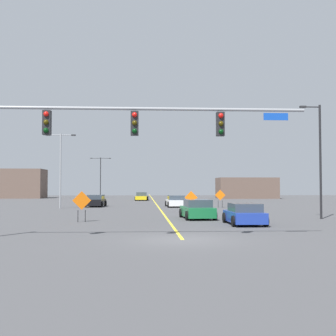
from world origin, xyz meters
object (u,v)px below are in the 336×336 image
object	(u,v)px
car_white_near	(176,201)
car_black_far	(96,201)
car_green_passing	(197,210)
traffic_signal_assembly	(92,130)
street_lamp_mid_right	(61,164)
street_lamp_far_left	(101,174)
car_yellow_approaching	(142,196)
car_blue_distant	(244,214)
construction_sign_median_far	(191,199)
construction_sign_median_near	(220,196)
construction_sign_left_lane	(82,202)
street_lamp_mid_left	(319,156)

from	to	relation	value
car_white_near	car_black_far	bearing A→B (deg)	172.38
car_green_passing	car_white_near	distance (m)	17.50
traffic_signal_assembly	street_lamp_mid_right	bearing A→B (deg)	103.19
street_lamp_far_left	car_yellow_approaching	size ratio (longest dim) A/B	1.79
street_lamp_far_left	car_blue_distant	xyz separation A→B (m)	(14.56, -61.85, -4.18)
street_lamp_far_left	construction_sign_median_far	xyz separation A→B (m)	(12.62, -50.20, -3.59)
traffic_signal_assembly	construction_sign_median_far	bearing A→B (deg)	71.30
street_lamp_mid_right	construction_sign_median_near	size ratio (longest dim) A/B	4.08
construction_sign_median_near	car_blue_distant	xyz separation A→B (m)	(-2.21, -20.61, -0.60)
construction_sign_left_lane	car_white_near	size ratio (longest dim) A/B	0.46
construction_sign_median_far	car_green_passing	distance (m)	6.84
street_lamp_mid_right	car_yellow_approaching	xyz separation A→B (m)	(8.43, 24.21, -3.98)
street_lamp_mid_left	car_blue_distant	distance (m)	8.53
construction_sign_median_near	car_white_near	xyz separation A→B (m)	(-4.67, 1.72, -0.61)
street_lamp_mid_right	car_yellow_approaching	distance (m)	25.95
street_lamp_far_left	car_white_near	world-z (taller)	street_lamp_far_left
street_lamp_far_left	construction_sign_median_far	world-z (taller)	street_lamp_far_left
street_lamp_mid_left	construction_sign_median_near	size ratio (longest dim) A/B	4.24
car_black_far	car_yellow_approaching	xyz separation A→B (m)	(5.12, 20.77, -0.02)
street_lamp_mid_right	street_lamp_mid_left	bearing A→B (deg)	-36.99
construction_sign_left_lane	street_lamp_mid_left	bearing A→B (deg)	5.72
car_black_far	car_yellow_approaching	distance (m)	21.39
traffic_signal_assembly	car_blue_distant	distance (m)	11.76
construction_sign_median_near	car_yellow_approaching	bearing A→B (deg)	109.71
street_lamp_mid_right	car_blue_distant	distance (m)	25.21
street_lamp_mid_left	construction_sign_left_lane	bearing A→B (deg)	-174.28
street_lamp_mid_right	car_green_passing	xyz separation A→B (m)	(12.46, -15.25, -3.96)
street_lamp_mid_right	car_black_far	distance (m)	6.21
street_lamp_mid_right	car_white_near	bearing A→B (deg)	10.39
street_lamp_far_left	car_yellow_approaching	xyz separation A→B (m)	(8.28, -17.55, -4.17)
car_blue_distant	construction_sign_median_near	bearing A→B (deg)	83.89
construction_sign_left_lane	car_blue_distant	xyz separation A→B (m)	(10.07, -2.55, -0.65)
car_black_far	car_yellow_approaching	bearing A→B (deg)	76.16
car_green_passing	car_black_far	world-z (taller)	car_green_passing
street_lamp_mid_right	construction_sign_left_lane	distance (m)	18.44
construction_sign_left_lane	car_black_far	distance (m)	21.03
car_blue_distant	street_lamp_far_left	bearing A→B (deg)	103.25
construction_sign_median_near	car_black_far	distance (m)	13.93
construction_sign_median_near	construction_sign_median_far	world-z (taller)	construction_sign_median_near
traffic_signal_assembly	street_lamp_mid_left	size ratio (longest dim) A/B	1.86
car_green_passing	construction_sign_median_near	bearing A→B (deg)	74.24
street_lamp_mid_right	car_white_near	xyz separation A→B (m)	(12.25, 2.25, -4.00)
construction_sign_median_far	car_green_passing	bearing A→B (deg)	-92.62
car_blue_distant	car_yellow_approaching	xyz separation A→B (m)	(-6.28, 44.29, 0.00)
construction_sign_left_lane	street_lamp_mid_right	bearing A→B (deg)	104.82
street_lamp_mid_right	construction_sign_median_near	bearing A→B (deg)	1.78
street_lamp_mid_right	car_blue_distant	size ratio (longest dim) A/B	1.96
construction_sign_left_lane	construction_sign_median_near	bearing A→B (deg)	55.79
construction_sign_median_near	construction_sign_left_lane	world-z (taller)	construction_sign_left_lane
car_white_near	car_yellow_approaching	size ratio (longest dim) A/B	0.97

